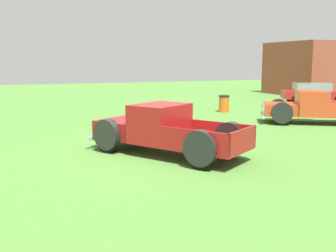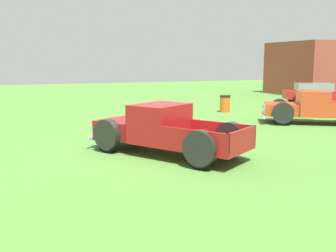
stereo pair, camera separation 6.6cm
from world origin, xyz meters
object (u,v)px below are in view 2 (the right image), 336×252
at_px(pickup_truck_behind_left, 311,108).
at_px(trash_can, 225,104).
at_px(pickup_truck_foreground, 158,130).
at_px(sedan_distant_a, 315,93).

relative_size(pickup_truck_behind_left, trash_can, 5.38).
distance_m(pickup_truck_foreground, sedan_distant_a, 18.03).
bearing_deg(pickup_truck_foreground, pickup_truck_behind_left, 109.85).
height_order(pickup_truck_foreground, pickup_truck_behind_left, pickup_truck_foreground).
relative_size(pickup_truck_foreground, trash_can, 5.49).
xyz_separation_m(pickup_truck_foreground, sedan_distant_a, (-10.09, 14.94, -0.02)).
height_order(pickup_truck_foreground, sedan_distant_a, pickup_truck_foreground).
xyz_separation_m(pickup_truck_behind_left, sedan_distant_a, (-7.00, 6.38, -0.00)).
bearing_deg(sedan_distant_a, pickup_truck_foreground, -55.97).
xyz_separation_m(pickup_truck_behind_left, trash_can, (-5.01, -1.65, -0.24)).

